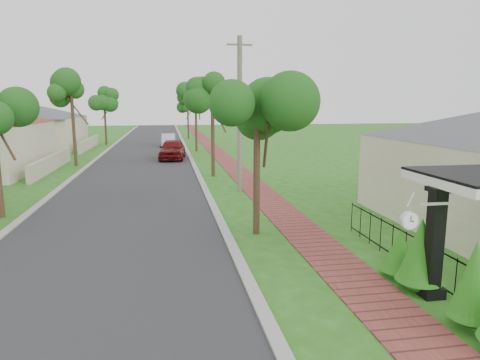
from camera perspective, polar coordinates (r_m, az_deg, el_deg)
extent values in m
plane|color=#2D6016|center=(10.20, -2.08, -14.71)|extent=(160.00, 160.00, 0.00)
cube|color=#28282B|center=(29.54, -13.15, 1.52)|extent=(7.00, 120.00, 0.02)
cube|color=#9E9E99|center=(29.55, -6.07, 1.73)|extent=(0.30, 120.00, 0.10)
cube|color=#9E9E99|center=(29.98, -20.13, 1.29)|extent=(0.30, 120.00, 0.10)
cube|color=#97403C|center=(29.82, -1.08, 1.87)|extent=(1.50, 120.00, 0.03)
cube|color=black|center=(10.45, 24.49, -7.62)|extent=(0.30, 0.30, 2.52)
cube|color=black|center=(10.84, 24.04, -13.38)|extent=(0.48, 0.48, 0.24)
cube|color=black|center=(10.17, 24.99, -1.15)|extent=(0.42, 0.42, 0.10)
cube|color=black|center=(11.52, 23.04, -7.52)|extent=(0.03, 8.00, 0.03)
cube|color=black|center=(11.78, 22.77, -11.24)|extent=(0.03, 8.00, 0.03)
cylinder|color=black|center=(10.16, 29.08, -13.06)|extent=(0.02, 0.02, 1.00)
cylinder|color=black|center=(10.64, 26.80, -11.83)|extent=(0.02, 0.02, 1.00)
cylinder|color=black|center=(11.14, 24.75, -10.69)|extent=(0.02, 0.02, 1.00)
cylinder|color=black|center=(11.66, 22.88, -9.63)|extent=(0.02, 0.02, 1.00)
cylinder|color=black|center=(12.19, 21.19, -8.66)|extent=(0.02, 0.02, 1.00)
cylinder|color=black|center=(12.74, 19.65, -7.76)|extent=(0.02, 0.02, 1.00)
cylinder|color=black|center=(13.29, 18.24, -6.93)|extent=(0.02, 0.02, 1.00)
cylinder|color=black|center=(13.86, 16.95, -6.17)|extent=(0.02, 0.02, 1.00)
cylinder|color=black|center=(14.43, 15.77, -5.46)|extent=(0.02, 0.02, 1.00)
cylinder|color=black|center=(15.01, 14.67, -4.81)|extent=(0.02, 0.02, 1.00)
cylinder|color=#382619|center=(25.40, -3.64, 5.57)|extent=(0.22, 0.22, 4.55)
sphere|color=#164412|center=(25.33, -3.70, 11.00)|extent=(1.70, 1.70, 1.70)
cylinder|color=#382619|center=(39.31, -5.87, 7.40)|extent=(0.22, 0.22, 4.90)
sphere|color=#164412|center=(39.28, -5.94, 11.18)|extent=(1.70, 1.70, 1.70)
cylinder|color=#382619|center=(53.29, -6.93, 7.70)|extent=(0.22, 0.22, 4.20)
sphere|color=#164412|center=(53.24, -6.98, 10.09)|extent=(1.70, 1.70, 1.70)
cylinder|color=#382619|center=(31.85, -21.28, 6.14)|extent=(0.22, 0.22, 4.90)
sphere|color=#164412|center=(31.81, -21.58, 10.79)|extent=(1.70, 1.70, 1.70)
cylinder|color=#382619|center=(47.63, -17.51, 7.24)|extent=(0.22, 0.22, 4.55)
sphere|color=#164412|center=(47.59, -17.67, 10.13)|extent=(1.70, 1.70, 1.70)
sphere|color=#155D12|center=(9.65, 28.42, -15.00)|extent=(0.68, 0.68, 0.68)
cone|color=#155D12|center=(9.39, 28.78, -11.12)|extent=(0.78, 0.78, 1.40)
sphere|color=#155D12|center=(10.95, 22.72, -11.61)|extent=(0.82, 0.82, 0.82)
cone|color=#155D12|center=(10.72, 22.97, -8.19)|extent=(0.93, 0.93, 1.37)
sphere|color=#155D12|center=(11.65, 20.44, -10.75)|extent=(0.73, 0.73, 0.73)
cone|color=#155D12|center=(11.50, 20.59, -8.54)|extent=(0.83, 0.83, 0.95)
cube|color=#BFB299|center=(30.33, -23.81, 2.10)|extent=(0.25, 10.00, 1.00)
cube|color=beige|center=(45.41, -27.58, 5.47)|extent=(11.00, 10.00, 3.00)
pyramid|color=#4C4C51|center=(45.32, -27.82, 8.36)|extent=(15.56, 15.56, 1.60)
cube|color=#BFB299|center=(43.96, -19.49, 4.61)|extent=(0.25, 10.00, 1.00)
imported|color=#5F0E0F|center=(33.83, -9.00, 4.06)|extent=(2.32, 4.77, 1.57)
imported|color=silver|center=(43.93, -9.52, 5.23)|extent=(1.39, 3.90, 1.28)
cylinder|color=#382619|center=(14.01, 2.23, 0.22)|extent=(0.22, 0.22, 3.75)
sphere|color=#205C1A|center=(13.80, 2.29, 8.36)|extent=(1.87, 1.87, 1.87)
cylinder|color=#756B5B|center=(20.78, -0.04, 8.53)|extent=(0.24, 0.24, 7.41)
cube|color=#756B5B|center=(20.95, -0.04, 17.60)|extent=(1.20, 0.08, 0.08)
cube|color=silver|center=(9.69, 24.45, -2.92)|extent=(0.64, 0.05, 0.05)
cylinder|color=silver|center=(9.43, 21.69, -3.97)|extent=(0.02, 0.02, 0.27)
cylinder|color=silver|center=(9.47, 21.62, -5.04)|extent=(0.38, 0.10, 0.38)
cylinder|color=white|center=(9.43, 21.79, -5.12)|extent=(0.33, 0.01, 0.33)
cylinder|color=white|center=(9.52, 21.45, -4.96)|extent=(0.33, 0.01, 0.33)
cube|color=black|center=(9.41, 21.85, -4.79)|extent=(0.01, 0.01, 0.13)
cube|color=black|center=(9.44, 22.01, -5.12)|extent=(0.08, 0.01, 0.02)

